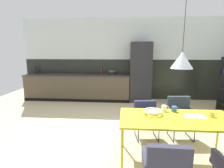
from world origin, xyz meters
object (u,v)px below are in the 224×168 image
at_px(armchair_corner_seat, 166,166).
at_px(mug_short_terracotta, 174,109).
at_px(fruit_bowl, 153,111).
at_px(armchair_by_stool, 180,112).
at_px(refrigerator_column, 140,72).
at_px(pendant_lamp_over_table_near, 182,60).
at_px(mug_wide_latte, 164,108).
at_px(bottle_oil_tall, 101,70).
at_px(dining_table, 177,120).
at_px(mug_glass_clear, 212,114).
at_px(open_book, 195,116).
at_px(armchair_facing_counter, 146,114).
at_px(cooking_pot, 112,73).
at_px(bottle_vinegar_dark, 35,70).

xyz_separation_m(armchair_corner_seat, mug_short_terracotta, (0.38, 1.20, 0.26)).
bearing_deg(fruit_bowl, armchair_by_stool, 47.20).
relative_size(refrigerator_column, pendant_lamp_over_table_near, 1.54).
bearing_deg(armchair_by_stool, mug_wide_latte, 45.44).
bearing_deg(bottle_oil_tall, mug_short_terracotta, -63.08).
bearing_deg(dining_table, mug_glass_clear, 9.49).
bearing_deg(pendant_lamp_over_table_near, refrigerator_column, 94.98).
bearing_deg(open_book, dining_table, -167.01).
bearing_deg(mug_short_terracotta, pendant_lamp_over_table_near, -95.34).
xyz_separation_m(dining_table, armchair_by_stool, (0.31, 0.86, -0.16)).
relative_size(armchair_by_stool, armchair_facing_counter, 1.13).
height_order(mug_short_terracotta, cooking_pot, cooking_pot).
height_order(armchair_facing_counter, mug_wide_latte, mug_wide_latte).
height_order(armchair_facing_counter, bottle_oil_tall, bottle_oil_tall).
bearing_deg(armchair_corner_seat, cooking_pot, 102.60).
bearing_deg(fruit_bowl, bottle_oil_tall, 110.69).
xyz_separation_m(mug_short_terracotta, cooking_pot, (-1.33, 3.28, 0.21)).
distance_m(refrigerator_column, mug_glass_clear, 3.49).
distance_m(bottle_vinegar_dark, pendant_lamp_over_table_near, 5.53).
distance_m(dining_table, cooking_pot, 3.82).
bearing_deg(mug_wide_latte, armchair_by_stool, 51.23).
bearing_deg(bottle_oil_tall, cooking_pot, -15.79).
distance_m(armchair_by_stool, cooking_pot, 3.19).
relative_size(mug_wide_latte, cooking_pot, 0.52).
xyz_separation_m(dining_table, pendant_lamp_over_table_near, (0.00, -0.05, 0.94)).
bearing_deg(refrigerator_column, cooking_pot, 173.59).
xyz_separation_m(open_book, mug_short_terracotta, (-0.26, 0.23, 0.04)).
bearing_deg(bottle_vinegar_dark, armchair_corner_seat, -49.99).
xyz_separation_m(armchair_facing_counter, pendant_lamp_over_table_near, (0.38, -0.84, 1.15)).
distance_m(refrigerator_column, pendant_lamp_over_table_near, 3.58).
bearing_deg(armchair_corner_seat, mug_short_terracotta, 73.03).
relative_size(cooking_pot, bottle_oil_tall, 0.84).
bearing_deg(mug_wide_latte, bottle_vinegar_dark, 140.53).
bearing_deg(open_book, bottle_oil_tall, 118.77).
bearing_deg(armchair_corner_seat, refrigerator_column, 90.13).
relative_size(open_book, mug_short_terracotta, 2.40).
distance_m(fruit_bowl, pendant_lamp_over_table_near, 0.94).
xyz_separation_m(armchair_facing_counter, cooking_pot, (-0.91, 2.78, 0.50)).
distance_m(dining_table, armchair_facing_counter, 0.91).
xyz_separation_m(refrigerator_column, cooking_pot, (-0.99, 0.11, -0.04)).
relative_size(dining_table, fruit_bowl, 5.62).
distance_m(fruit_bowl, mug_wide_latte, 0.27).
bearing_deg(refrigerator_column, mug_glass_clear, -75.45).
distance_m(refrigerator_column, dining_table, 3.50).
relative_size(armchair_by_stool, bottle_vinegar_dark, 2.63).
relative_size(armchair_facing_counter, bottle_oil_tall, 2.37).
height_order(dining_table, pendant_lamp_over_table_near, pendant_lamp_over_table_near).
height_order(armchair_corner_seat, bottle_vinegar_dark, bottle_vinegar_dark).
height_order(refrigerator_column, pendant_lamp_over_table_near, pendant_lamp_over_table_near).
bearing_deg(mug_short_terracotta, refrigerator_column, 96.09).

